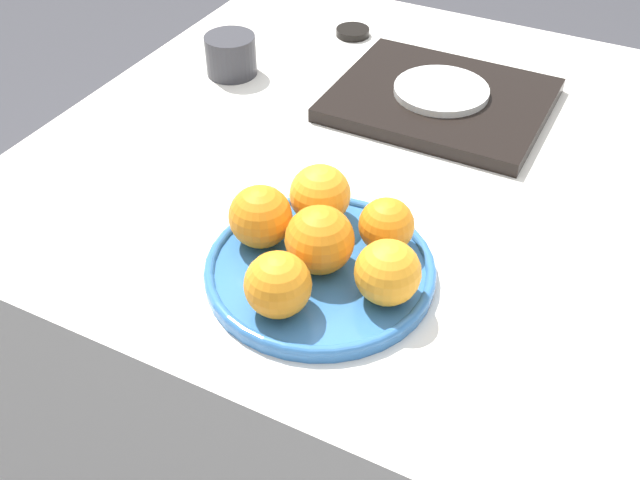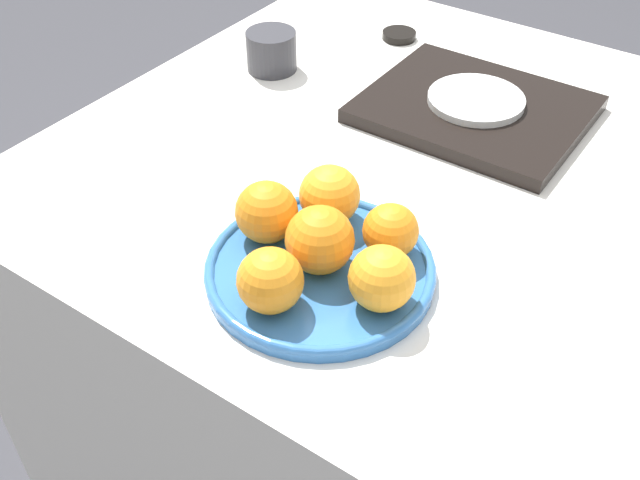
{
  "view_description": "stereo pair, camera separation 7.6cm",
  "coord_description": "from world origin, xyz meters",
  "px_view_note": "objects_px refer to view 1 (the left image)",
  "views": [
    {
      "loc": [
        0.19,
        -0.78,
        1.26
      ],
      "look_at": [
        -0.08,
        -0.26,
        0.76
      ],
      "focal_mm": 42.0,
      "sensor_mm": 36.0,
      "label": 1
    },
    {
      "loc": [
        0.25,
        -0.74,
        1.26
      ],
      "look_at": [
        -0.08,
        -0.26,
        0.76
      ],
      "focal_mm": 42.0,
      "sensor_mm": 36.0,
      "label": 2
    }
  ],
  "objects_px": {
    "orange_0": "(320,240)",
    "orange_3": "(320,195)",
    "orange_1": "(386,225)",
    "orange_2": "(278,285)",
    "soy_dish": "(353,32)",
    "orange_5": "(260,217)",
    "fruit_platter": "(320,269)",
    "serving_tray": "(440,100)",
    "orange_4": "(384,271)",
    "cup_1": "(231,55)",
    "side_plate": "(441,90)"
  },
  "relations": [
    {
      "from": "orange_5",
      "to": "soy_dish",
      "type": "distance_m",
      "value": 0.55
    },
    {
      "from": "orange_2",
      "to": "side_plate",
      "type": "distance_m",
      "value": 0.47
    },
    {
      "from": "orange_2",
      "to": "soy_dish",
      "type": "height_order",
      "value": "orange_2"
    },
    {
      "from": "orange_3",
      "to": "serving_tray",
      "type": "bearing_deg",
      "value": 84.97
    },
    {
      "from": "fruit_platter",
      "to": "orange_1",
      "type": "distance_m",
      "value": 0.08
    },
    {
      "from": "orange_0",
      "to": "orange_3",
      "type": "relative_size",
      "value": 1.06
    },
    {
      "from": "fruit_platter",
      "to": "cup_1",
      "type": "height_order",
      "value": "cup_1"
    },
    {
      "from": "orange_1",
      "to": "side_plate",
      "type": "height_order",
      "value": "orange_1"
    },
    {
      "from": "fruit_platter",
      "to": "orange_2",
      "type": "height_order",
      "value": "orange_2"
    },
    {
      "from": "orange_1",
      "to": "orange_2",
      "type": "xyz_separation_m",
      "value": [
        -0.06,
        -0.13,
        0.0
      ]
    },
    {
      "from": "orange_3",
      "to": "serving_tray",
      "type": "xyz_separation_m",
      "value": [
        0.03,
        0.32,
        -0.04
      ]
    },
    {
      "from": "soy_dish",
      "to": "fruit_platter",
      "type": "bearing_deg",
      "value": -68.22
    },
    {
      "from": "orange_1",
      "to": "orange_4",
      "type": "relative_size",
      "value": 0.9
    },
    {
      "from": "orange_4",
      "to": "soy_dish",
      "type": "relative_size",
      "value": 1.22
    },
    {
      "from": "cup_1",
      "to": "serving_tray",
      "type": "bearing_deg",
      "value": 9.34
    },
    {
      "from": "orange_2",
      "to": "cup_1",
      "type": "relative_size",
      "value": 0.88
    },
    {
      "from": "orange_2",
      "to": "orange_4",
      "type": "bearing_deg",
      "value": 37.63
    },
    {
      "from": "serving_tray",
      "to": "side_plate",
      "type": "height_order",
      "value": "side_plate"
    },
    {
      "from": "orange_2",
      "to": "orange_4",
      "type": "height_order",
      "value": "same"
    },
    {
      "from": "orange_0",
      "to": "cup_1",
      "type": "xyz_separation_m",
      "value": [
        -0.32,
        0.34,
        -0.02
      ]
    },
    {
      "from": "orange_0",
      "to": "orange_5",
      "type": "bearing_deg",
      "value": 174.49
    },
    {
      "from": "serving_tray",
      "to": "orange_2",
      "type": "bearing_deg",
      "value": -89.91
    },
    {
      "from": "cup_1",
      "to": "orange_1",
      "type": "bearing_deg",
      "value": -36.79
    },
    {
      "from": "orange_1",
      "to": "fruit_platter",
      "type": "bearing_deg",
      "value": -128.0
    },
    {
      "from": "serving_tray",
      "to": "cup_1",
      "type": "relative_size",
      "value": 3.86
    },
    {
      "from": "cup_1",
      "to": "orange_5",
      "type": "bearing_deg",
      "value": -53.15
    },
    {
      "from": "orange_4",
      "to": "serving_tray",
      "type": "bearing_deg",
      "value": 101.84
    },
    {
      "from": "orange_0",
      "to": "serving_tray",
      "type": "relative_size",
      "value": 0.25
    },
    {
      "from": "serving_tray",
      "to": "side_plate",
      "type": "relative_size",
      "value": 2.2
    },
    {
      "from": "orange_5",
      "to": "cup_1",
      "type": "bearing_deg",
      "value": 126.85
    },
    {
      "from": "fruit_platter",
      "to": "soy_dish",
      "type": "bearing_deg",
      "value": 111.78
    },
    {
      "from": "fruit_platter",
      "to": "orange_2",
      "type": "bearing_deg",
      "value": -96.31
    },
    {
      "from": "orange_0",
      "to": "orange_5",
      "type": "height_order",
      "value": "orange_0"
    },
    {
      "from": "serving_tray",
      "to": "orange_3",
      "type": "bearing_deg",
      "value": -95.03
    },
    {
      "from": "orange_3",
      "to": "orange_4",
      "type": "relative_size",
      "value": 1.03
    },
    {
      "from": "cup_1",
      "to": "fruit_platter",
      "type": "bearing_deg",
      "value": -46.34
    },
    {
      "from": "orange_2",
      "to": "soy_dish",
      "type": "xyz_separation_m",
      "value": [
        -0.21,
        0.61,
        -0.04
      ]
    },
    {
      "from": "orange_0",
      "to": "side_plate",
      "type": "xyz_separation_m",
      "value": [
        -0.01,
        0.39,
        -0.02
      ]
    },
    {
      "from": "cup_1",
      "to": "orange_4",
      "type": "bearing_deg",
      "value": -41.15
    },
    {
      "from": "orange_1",
      "to": "orange_3",
      "type": "distance_m",
      "value": 0.09
    },
    {
      "from": "orange_3",
      "to": "orange_4",
      "type": "distance_m",
      "value": 0.14
    },
    {
      "from": "orange_3",
      "to": "cup_1",
      "type": "xyz_separation_m",
      "value": [
        -0.29,
        0.27,
        -0.02
      ]
    },
    {
      "from": "orange_4",
      "to": "cup_1",
      "type": "height_order",
      "value": "orange_4"
    },
    {
      "from": "side_plate",
      "to": "serving_tray",
      "type": "bearing_deg",
      "value": 116.57
    },
    {
      "from": "orange_1",
      "to": "cup_1",
      "type": "height_order",
      "value": "orange_1"
    },
    {
      "from": "orange_0",
      "to": "orange_3",
      "type": "xyz_separation_m",
      "value": [
        -0.04,
        0.07,
        -0.0
      ]
    },
    {
      "from": "orange_5",
      "to": "serving_tray",
      "type": "bearing_deg",
      "value": 80.08
    },
    {
      "from": "orange_1",
      "to": "serving_tray",
      "type": "height_order",
      "value": "orange_1"
    },
    {
      "from": "fruit_platter",
      "to": "orange_5",
      "type": "bearing_deg",
      "value": 173.64
    },
    {
      "from": "cup_1",
      "to": "soy_dish",
      "type": "relative_size",
      "value": 1.38
    }
  ]
}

